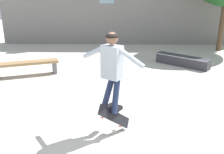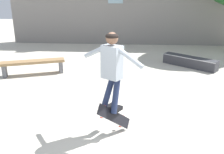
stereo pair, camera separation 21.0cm
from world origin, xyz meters
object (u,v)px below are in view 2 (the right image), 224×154
object	(u,v)px
skate_ledge	(190,62)
skateboard_flipping	(114,117)
skater	(112,66)
park_bench	(33,64)

from	to	relation	value
skate_ledge	skateboard_flipping	world-z (taller)	skateboard_flipping
skate_ledge	skater	distance (m)	5.21
skateboard_flipping	skate_ledge	bearing A→B (deg)	23.42
skater	skateboard_flipping	bearing A→B (deg)	-120.00
park_bench	skater	xyz separation A→B (m)	(2.75, -3.25, 0.96)
skate_ledge	skateboard_flipping	xyz separation A→B (m)	(-2.36, -4.57, 0.19)
park_bench	skateboard_flipping	world-z (taller)	skateboard_flipping
park_bench	skater	size ratio (longest dim) A/B	1.36
skater	skateboard_flipping	xyz separation A→B (m)	(0.04, -0.09, -0.94)
skate_ledge	skateboard_flipping	size ratio (longest dim) A/B	2.61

